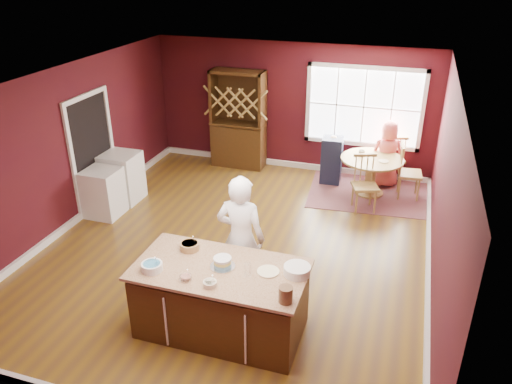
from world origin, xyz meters
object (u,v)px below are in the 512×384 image
kitchen_island (221,301)px  baker (241,239)px  chair_east (410,171)px  high_chair (332,159)px  hutch (238,120)px  dryer (122,177)px  layer_cake (223,262)px  seated_woman (387,154)px  washer (103,193)px  toddler (337,145)px  chair_south (365,184)px  chair_north (393,157)px  dining_table (371,169)px

kitchen_island → baker: size_ratio=1.15×
kitchen_island → chair_east: (2.07, 4.63, 0.10)m
high_chair → hutch: (-2.11, 0.28, 0.56)m
hutch → dryer: bearing=-123.7°
layer_cake → chair_east: bearing=65.9°
baker → high_chair: 4.19m
kitchen_island → high_chair: high_chair is taller
high_chair → seated_woman: bearing=6.6°
baker → dryer: size_ratio=1.93×
seated_woman → hutch: bearing=-16.9°
hutch → washer: hutch is taller
toddler → dryer: same height
baker → dryer: (-3.13, 2.12, -0.44)m
layer_cake → chair_east: chair_east is taller
kitchen_island → chair_south: bearing=71.0°
toddler → layer_cake: bearing=-96.7°
hutch → dryer: (-1.53, -2.30, -0.59)m
baker → chair_east: baker is taller
kitchen_island → layer_cake: bearing=65.7°
layer_cake → chair_south: chair_south is taller
chair_north → dryer: chair_north is taller
chair_south → seated_woman: bearing=57.9°
seated_woman → washer: (-4.72, -2.84, -0.24)m
dining_table → hutch: 3.05m
seated_woman → hutch: (-3.19, 0.10, 0.38)m
chair_south → hutch: (-2.91, 1.34, 0.53)m
dining_table → chair_east: bearing=5.5°
dryer → chair_north: bearing=27.5°
chair_south → high_chair: bearing=107.5°
chair_east → chair_north: size_ratio=1.06×
kitchen_island → layer_cake: 0.55m
dryer → chair_south: bearing=12.2°
high_chair → washer: high_chair is taller
kitchen_island → hutch: bearing=107.2°
baker → hutch: size_ratio=0.86×
chair_east → dining_table: bearing=89.9°
chair_north → toddler: 1.25m
chair_east → toddler: 1.53m
baker → hutch: bearing=-71.1°
dryer → layer_cake: bearing=-41.8°
baker → seated_woman: size_ratio=1.34×
chair_south → seated_woman: (0.28, 1.24, 0.15)m
dining_table → dryer: (-4.47, -1.70, -0.06)m
layer_cake → chair_north: 5.62m
baker → high_chair: baker is taller
chair_east → hutch: hutch is taller
chair_north → high_chair: 1.29m
dining_table → chair_north: 0.90m
chair_north → high_chair: (-1.19, -0.50, -0.01)m
high_chair → chair_south: bearing=-56.0°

